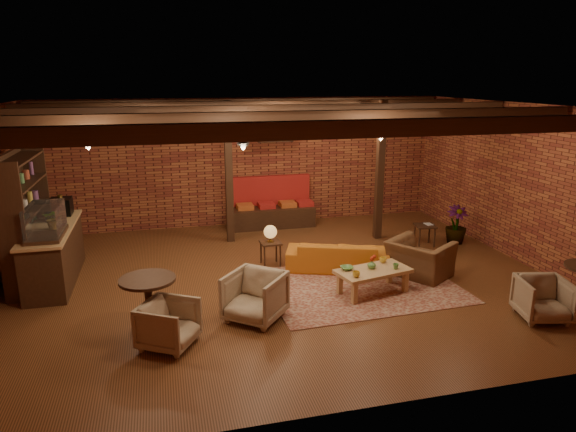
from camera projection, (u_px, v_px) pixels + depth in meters
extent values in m
plane|color=#3B230E|center=(282.00, 280.00, 9.66)|extent=(10.00, 10.00, 0.00)
cube|color=black|center=(281.00, 107.00, 8.82)|extent=(10.00, 8.00, 0.02)
cube|color=maroon|center=(245.00, 162.00, 12.98)|extent=(10.00, 0.02, 3.20)
cube|color=maroon|center=(368.00, 279.00, 5.49)|extent=(10.00, 0.02, 3.20)
cube|color=maroon|center=(521.00, 184.00, 10.41)|extent=(0.02, 8.00, 3.20)
cylinder|color=black|center=(263.00, 120.00, 10.40)|extent=(9.60, 0.12, 0.12)
cube|color=black|center=(229.00, 173.00, 11.53)|extent=(0.16, 0.16, 3.20)
cube|color=black|center=(380.00, 171.00, 11.77)|extent=(0.16, 0.16, 3.20)
imported|color=#337F33|center=(57.00, 215.00, 9.52)|extent=(0.35, 0.39, 0.30)
cube|color=orange|center=(276.00, 136.00, 12.08)|extent=(0.86, 0.06, 0.30)
cube|color=maroon|center=(360.00, 285.00, 9.38)|extent=(3.54, 2.76, 0.01)
imported|color=#B36018|center=(337.00, 255.00, 10.12)|extent=(2.14, 1.41, 0.58)
cube|color=#A6814D|center=(373.00, 271.00, 8.96)|extent=(1.40, 0.91, 0.06)
cube|color=#A6814D|center=(354.00, 293.00, 8.59)|extent=(0.08, 0.08, 0.38)
cube|color=#A6814D|center=(405.00, 282.00, 9.06)|extent=(0.08, 0.08, 0.38)
cube|color=#A6814D|center=(340.00, 284.00, 8.98)|extent=(0.08, 0.08, 0.38)
cube|color=#A6814D|center=(389.00, 274.00, 9.45)|extent=(0.08, 0.08, 0.38)
imported|color=gold|center=(356.00, 274.00, 8.60)|extent=(0.15, 0.15, 0.10)
imported|color=#51843C|center=(396.00, 266.00, 8.96)|extent=(0.12, 0.12, 0.10)
imported|color=gold|center=(383.00, 260.00, 9.27)|extent=(0.15, 0.15, 0.10)
imported|color=#51843C|center=(347.00, 268.00, 8.94)|extent=(0.27, 0.27, 0.06)
imported|color=#51843C|center=(372.00, 265.00, 8.98)|extent=(0.14, 0.14, 0.13)
sphere|color=#AC2912|center=(372.00, 258.00, 8.94)|extent=(0.10, 0.10, 0.10)
cube|color=black|center=(270.00, 243.00, 10.29)|extent=(0.41, 0.41, 0.04)
cylinder|color=black|center=(271.00, 254.00, 10.36)|extent=(0.03, 0.03, 0.46)
cylinder|color=olive|center=(270.00, 241.00, 10.29)|extent=(0.13, 0.13, 0.02)
cylinder|color=olive|center=(270.00, 238.00, 10.27)|extent=(0.04, 0.04, 0.19)
sphere|color=orange|center=(270.00, 232.00, 10.23)|extent=(0.27, 0.27, 0.27)
cylinder|color=black|center=(147.00, 280.00, 7.49)|extent=(0.82, 0.82, 0.05)
cylinder|color=black|center=(149.00, 306.00, 7.60)|extent=(0.11, 0.11, 0.80)
cylinder|color=black|center=(151.00, 330.00, 7.70)|extent=(0.49, 0.49, 0.05)
imported|color=#B9AF90|center=(169.00, 322.00, 7.21)|extent=(0.93, 0.95, 0.73)
imported|color=#B9AF90|center=(255.00, 294.00, 7.99)|extent=(1.12, 1.11, 0.84)
imported|color=brown|center=(420.00, 253.00, 9.72)|extent=(1.17, 1.29, 0.94)
cube|color=black|center=(425.00, 226.00, 11.53)|extent=(0.49, 0.49, 0.04)
cylinder|color=black|center=(424.00, 236.00, 11.59)|extent=(0.04, 0.04, 0.44)
imported|color=black|center=(425.00, 224.00, 11.52)|extent=(0.19, 0.24, 0.02)
imported|color=#B9AF90|center=(543.00, 297.00, 8.02)|extent=(0.85, 0.81, 0.74)
imported|color=#4C7F4C|center=(460.00, 187.00, 11.46)|extent=(1.60, 1.60, 2.62)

